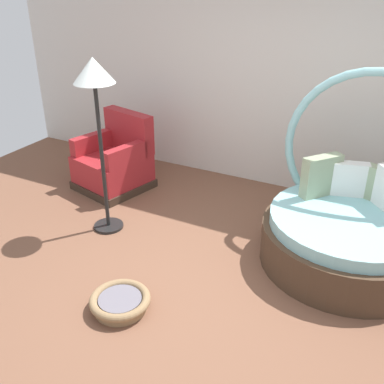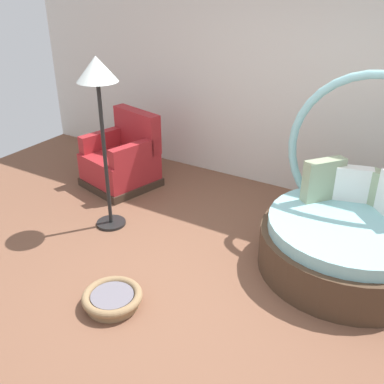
{
  "view_description": "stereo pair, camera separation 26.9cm",
  "coord_description": "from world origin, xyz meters",
  "px_view_note": "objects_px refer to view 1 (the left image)",
  "views": [
    {
      "loc": [
        1.42,
        -2.82,
        2.57
      ],
      "look_at": [
        -0.41,
        0.7,
        0.55
      ],
      "focal_mm": 41.82,
      "sensor_mm": 36.0,
      "label": 1
    },
    {
      "loc": [
        1.65,
        -2.69,
        2.57
      ],
      "look_at": [
        -0.41,
        0.7,
        0.55
      ],
      "focal_mm": 41.82,
      "sensor_mm": 36.0,
      "label": 2
    }
  ],
  "objects_px": {
    "round_daybed": "(350,226)",
    "pet_basket": "(120,302)",
    "red_armchair": "(115,163)",
    "floor_lamp": "(95,88)"
  },
  "relations": [
    {
      "from": "red_armchair",
      "to": "round_daybed",
      "type": "bearing_deg",
      "value": -5.35
    },
    {
      "from": "floor_lamp",
      "to": "red_armchair",
      "type": "bearing_deg",
      "value": 120.76
    },
    {
      "from": "round_daybed",
      "to": "floor_lamp",
      "type": "height_order",
      "value": "floor_lamp"
    },
    {
      "from": "round_daybed",
      "to": "red_armchair",
      "type": "distance_m",
      "value": 2.95
    },
    {
      "from": "red_armchair",
      "to": "pet_basket",
      "type": "xyz_separation_m",
      "value": [
        1.41,
        -1.9,
        -0.26
      ]
    },
    {
      "from": "round_daybed",
      "to": "pet_basket",
      "type": "relative_size",
      "value": 3.48
    },
    {
      "from": "round_daybed",
      "to": "pet_basket",
      "type": "bearing_deg",
      "value": -133.2
    },
    {
      "from": "round_daybed",
      "to": "pet_basket",
      "type": "height_order",
      "value": "round_daybed"
    },
    {
      "from": "pet_basket",
      "to": "floor_lamp",
      "type": "height_order",
      "value": "floor_lamp"
    },
    {
      "from": "red_armchair",
      "to": "floor_lamp",
      "type": "relative_size",
      "value": 0.53
    }
  ]
}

